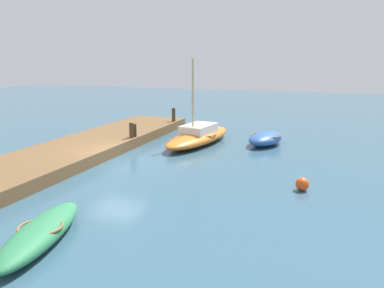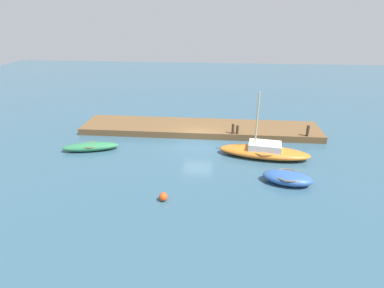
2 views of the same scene
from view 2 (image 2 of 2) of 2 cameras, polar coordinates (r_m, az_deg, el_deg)
ground_plane at (r=25.45m, az=1.11°, el=0.49°), size 84.00×84.00×0.00m
dock_platform at (r=27.59m, az=1.50°, el=2.99°), size 21.00×3.99×0.56m
sailboat_orange at (r=23.20m, az=13.31°, el=-1.30°), size 6.78×2.92×4.84m
rowboat_green at (r=24.97m, az=-18.38°, el=-0.47°), size 4.41×2.15×0.61m
rowboat_blue at (r=20.17m, az=17.36°, el=-6.01°), size 3.33×2.22×0.75m
mooring_post_west at (r=26.64m, az=20.77°, el=2.34°), size 0.24×0.24×0.93m
mooring_post_mid_west at (r=25.73m, az=8.47°, el=2.70°), size 0.22×0.22×0.73m
mooring_post_mid_east at (r=25.69m, az=7.64°, el=2.85°), size 0.23×0.23×0.85m
marker_buoy at (r=17.76m, az=-5.35°, el=-9.76°), size 0.50×0.50×0.50m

